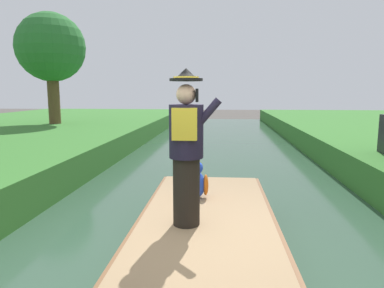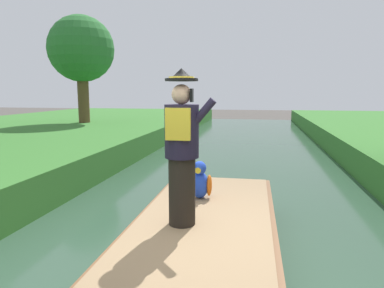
% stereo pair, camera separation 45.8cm
% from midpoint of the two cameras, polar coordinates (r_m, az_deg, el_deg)
% --- Properties ---
extents(ground_plane, '(80.00, 80.00, 0.00)m').
position_cam_midpoint_polar(ground_plane, '(4.45, 4.18, -22.54)').
color(ground_plane, '#4C4742').
extents(canal_water, '(6.17, 48.00, 0.10)m').
position_cam_midpoint_polar(canal_water, '(4.42, 4.19, -21.99)').
color(canal_water, '#33513D').
rests_on(canal_water, ground).
extents(boat, '(1.85, 4.22, 0.61)m').
position_cam_midpoint_polar(boat, '(4.78, 5.11, -14.77)').
color(boat, brown).
rests_on(boat, canal_water).
extents(person_pirate, '(0.61, 0.42, 1.85)m').
position_cam_midpoint_polar(person_pirate, '(4.06, 1.58, -0.78)').
color(person_pirate, black).
rests_on(person_pirate, boat).
extents(parrot_plush, '(0.36, 0.34, 0.57)m').
position_cam_midpoint_polar(parrot_plush, '(5.23, 3.83, -6.29)').
color(parrot_plush, blue).
rests_on(parrot_plush, boat).
extents(tree_slender, '(2.96, 2.96, 4.82)m').
position_cam_midpoint_polar(tree_slender, '(16.95, -16.96, 14.55)').
color(tree_slender, brown).
rests_on(tree_slender, grass_bank_near).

